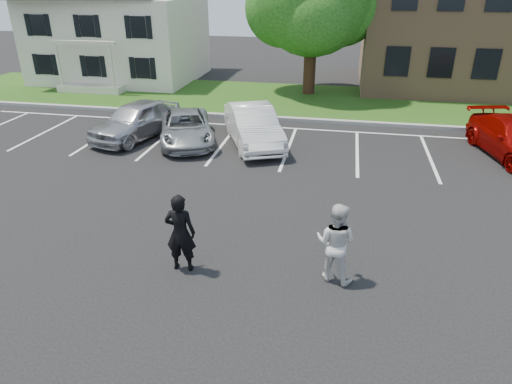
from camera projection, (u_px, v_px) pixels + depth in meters
The scene contains 10 objects.
ground_plane at pixel (249, 252), 11.82m from camera, with size 90.00×90.00×0.00m, color black.
curb at pixel (299, 119), 22.42m from camera, with size 40.00×0.30×0.15m, color gray.
grass_strip at pixel (307, 100), 25.98m from camera, with size 44.00×8.00×0.08m, color #244D14.
stall_lines at pixel (324, 143), 19.50m from camera, with size 34.00×5.36×0.01m.
house at pixel (118, 20), 30.13m from camera, with size 10.30×9.22×7.60m.
man_black_suit at pixel (180, 233), 10.73m from camera, with size 0.73×0.48×1.99m, color black.
man_white_shirt at pixel (336, 243), 10.37m from camera, with size 0.95×0.74×1.96m, color silver.
car_silver_west at pixel (136, 120), 19.82m from camera, with size 1.87×4.65×1.59m, color #B3B3B9.
car_silver_minivan at pixel (186, 127), 19.34m from camera, with size 2.14×4.63×1.29m, color #989B9F.
car_white_sedan at pixel (253, 126), 19.00m from camera, with size 1.71×4.91×1.62m, color silver.
Camera 1 is at (2.11, -9.78, 6.48)m, focal length 32.00 mm.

